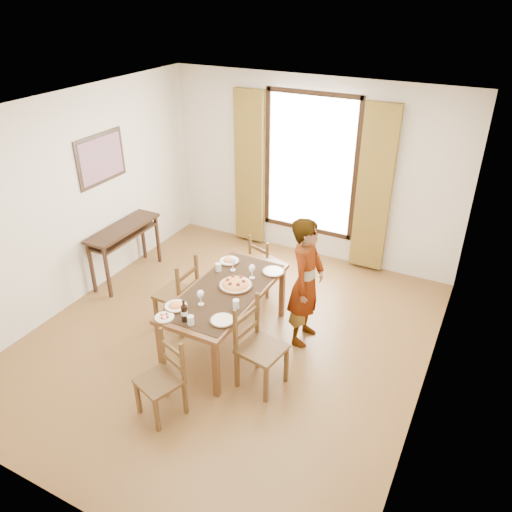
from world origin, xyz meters
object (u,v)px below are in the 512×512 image
at_px(console_table, 124,234).
at_px(dining_table, 226,295).
at_px(pasta_platter, 236,282).
at_px(man, 306,282).

relative_size(console_table, dining_table, 0.69).
distance_m(console_table, pasta_platter, 2.20).
bearing_deg(dining_table, man, 32.81).
relative_size(dining_table, pasta_platter, 4.32).
height_order(console_table, man, man).
xyz_separation_m(console_table, man, (2.83, -0.17, 0.11)).
xyz_separation_m(man, pasta_platter, (-0.71, -0.39, 0.01)).
bearing_deg(console_table, pasta_platter, -14.76).
height_order(dining_table, pasta_platter, pasta_platter).
bearing_deg(man, console_table, 85.00).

